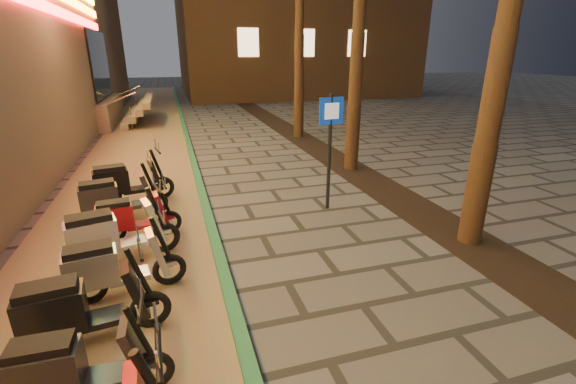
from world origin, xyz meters
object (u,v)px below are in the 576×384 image
object	(u,v)px
scooter_5	(77,309)
scooter_9	(113,198)
scooter_10	(124,182)
pedestrian_sign	(330,136)
scooter_8	(129,217)
scooter_4	(73,367)
scooter_6	(112,267)
scooter_7	(111,235)

from	to	relation	value
scooter_5	scooter_9	bearing A→B (deg)	83.24
scooter_5	scooter_10	distance (m)	4.74
scooter_9	scooter_10	size ratio (longest dim) A/B	0.97
pedestrian_sign	scooter_8	size ratio (longest dim) A/B	1.70
scooter_4	scooter_9	distance (m)	4.64
scooter_4	scooter_5	size ratio (longest dim) A/B	0.89
scooter_5	scooter_9	xyz separation A→B (m)	(-0.02, 3.73, 0.01)
pedestrian_sign	scooter_4	xyz separation A→B (m)	(-4.31, -4.07, -1.18)
scooter_6	pedestrian_sign	bearing A→B (deg)	19.13
pedestrian_sign	scooter_8	bearing A→B (deg)	178.26
scooter_7	scooter_10	bearing A→B (deg)	76.51
scooter_4	scooter_9	xyz separation A→B (m)	(-0.14, 4.63, 0.07)
scooter_8	scooter_9	world-z (taller)	scooter_9
pedestrian_sign	scooter_9	world-z (taller)	pedestrian_sign
scooter_4	scooter_9	world-z (taller)	scooter_9
scooter_5	scooter_7	xyz separation A→B (m)	(0.14, 1.90, 0.03)
scooter_6	scooter_7	xyz separation A→B (m)	(-0.12, 0.99, 0.04)
scooter_8	scooter_10	distance (m)	1.98
scooter_5	scooter_9	distance (m)	3.73
scooter_4	scooter_5	world-z (taller)	scooter_5
pedestrian_sign	scooter_6	size ratio (longest dim) A/B	1.57
scooter_9	scooter_8	bearing A→B (deg)	-79.84
scooter_4	scooter_7	distance (m)	2.80
scooter_8	scooter_10	bearing A→B (deg)	89.70
scooter_5	scooter_8	size ratio (longest dim) A/B	1.11
scooter_5	scooter_8	distance (m)	2.79
scooter_4	scooter_10	distance (m)	5.64
scooter_7	scooter_9	size ratio (longest dim) A/B	1.03
scooter_4	scooter_10	size ratio (longest dim) A/B	0.84
pedestrian_sign	scooter_6	distance (m)	4.88
scooter_8	scooter_9	xyz separation A→B (m)	(-0.36, 0.96, 0.06)
scooter_8	scooter_10	size ratio (longest dim) A/B	0.85
scooter_5	scooter_6	bearing A→B (deg)	66.77
scooter_7	scooter_10	xyz separation A→B (m)	(-0.05, 2.84, -0.00)
scooter_10	scooter_8	bearing A→B (deg)	-94.08
scooter_6	scooter_5	bearing A→B (deg)	-115.45
scooter_10	scooter_4	bearing A→B (deg)	-100.80
scooter_6	scooter_10	distance (m)	3.84
scooter_6	scooter_8	size ratio (longest dim) A/B	1.08
pedestrian_sign	scooter_6	bearing A→B (deg)	-158.77
pedestrian_sign	scooter_9	xyz separation A→B (m)	(-4.46, 0.56, -1.11)
pedestrian_sign	scooter_4	distance (m)	6.05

